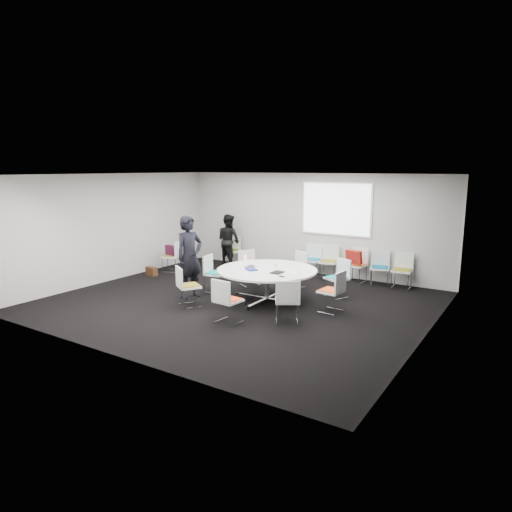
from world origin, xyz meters
The scene contains 31 objects.
room_shell centered at (0.09, 0.00, 1.40)m, with size 8.08×7.08×2.88m.
conference_table centered at (0.48, 0.41, 0.54)m, with size 2.22×2.22×0.73m.
projection_screen centered at (0.80, 3.46, 1.85)m, with size 1.90×0.03×1.35m, color white.
chair_ring_a centered at (2.02, 0.44, 0.28)m, with size 0.49×0.50×0.88m.
chair_ring_b centered at (1.68, 1.54, 0.28)m, with size 0.61×0.60×0.88m.
chair_ring_c centered at (0.44, 1.86, 0.28)m, with size 0.60×0.59×0.88m.
chair_ring_d centered at (-0.60, 1.37, 0.28)m, with size 0.62×0.62×0.88m.
chair_ring_e centered at (-0.97, 0.41, 0.28)m, with size 0.52×0.53×0.88m.
chair_ring_f centered at (-0.73, -0.85, 0.28)m, with size 0.63×0.63×0.88m.
chair_ring_g centered at (0.62, -1.26, 0.28)m, with size 0.50×0.49×0.88m.
chair_ring_h centered at (1.59, -0.65, 0.28)m, with size 0.63×0.62×0.88m.
chair_back_a centered at (0.28, 3.13, 0.28)m, with size 0.50×0.49×0.88m.
chair_back_b centered at (0.77, 3.17, 0.28)m, with size 0.52×0.51×0.88m.
chair_back_c centered at (1.55, 3.17, 0.28)m, with size 0.51×0.50×0.88m.
chair_back_d centered at (2.17, 3.16, 0.28)m, with size 0.56×0.55×0.88m.
chair_back_e centered at (2.73, 3.16, 0.28)m, with size 0.48×0.47×0.88m.
chair_spare_left centered at (-3.36, 1.47, 0.28)m, with size 0.58×0.59×0.88m.
chair_person_back centered at (-2.42, 3.12, 0.28)m, with size 0.59×0.58×0.88m.
person_main centered at (-1.17, -0.28, 0.95)m, with size 0.69×0.45×1.89m, color black.
person_back centered at (-2.41, 2.96, 0.79)m, with size 0.77×0.60×1.58m, color black.
laptop centered at (0.12, 0.36, 0.74)m, with size 0.35×0.22×0.03m, color #333338.
laptop_lid centered at (-0.13, 0.45, 0.86)m, with size 0.30×0.02×0.22m, color silver.
notebook_black centered at (0.86, 0.21, 0.74)m, with size 0.22×0.30×0.02m, color black.
tablet_folio centered at (0.24, 0.16, 0.74)m, with size 0.26×0.20×0.03m, color navy.
papers_right centered at (0.95, 0.63, 0.73)m, with size 0.30×0.21×0.00m, color white.
papers_front centered at (1.11, 0.38, 0.73)m, with size 0.30×0.21×0.00m, color silver.
cup centered at (0.53, 0.70, 0.78)m, with size 0.08×0.08×0.09m, color white.
phone centered at (1.11, -0.03, 0.73)m, with size 0.14×0.07×0.01m, color black.
maroon_bag centered at (-3.37, 1.47, 0.62)m, with size 0.40×0.14×0.28m, color #47132D.
brown_bag centered at (-3.48, 0.77, 0.12)m, with size 0.36×0.16×0.24m, color #392212.
red_jacket centered at (1.55, 2.94, 0.70)m, with size 0.44×0.10×0.35m, color #9F1A13.
Camera 1 is at (5.60, -8.05, 2.95)m, focal length 32.00 mm.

